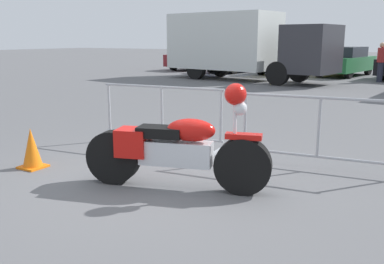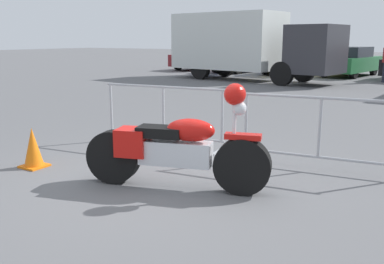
% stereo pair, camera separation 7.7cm
% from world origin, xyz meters
% --- Properties ---
extents(ground_plane, '(120.00, 120.00, 0.00)m').
position_xyz_m(ground_plane, '(0.00, 0.00, 0.00)').
color(ground_plane, '#5B5B5E').
extents(motorcycle, '(2.34, 0.87, 1.35)m').
position_xyz_m(motorcycle, '(0.30, 0.05, 0.51)').
color(motorcycle, black).
rests_on(motorcycle, ground).
extents(crowd_barrier_near, '(2.26, 0.68, 1.07)m').
position_xyz_m(crowd_barrier_near, '(-1.04, 1.72, 0.55)').
color(crowd_barrier_near, '#9EA0A5').
rests_on(crowd_barrier_near, ground).
extents(crowd_barrier_far, '(2.26, 0.68, 1.07)m').
position_xyz_m(crowd_barrier_far, '(1.65, 1.72, 0.55)').
color(crowd_barrier_far, '#9EA0A5').
rests_on(crowd_barrier_far, ground).
extents(box_truck, '(7.96, 3.46, 2.98)m').
position_xyz_m(box_truck, '(-4.94, 13.64, 1.64)').
color(box_truck, silver).
rests_on(box_truck, ground).
extents(parked_car_maroon, '(2.35, 4.37, 1.41)m').
position_xyz_m(parked_car_maroon, '(-9.93, 18.45, 0.71)').
color(parked_car_maroon, maroon).
rests_on(parked_car_maroon, ground).
extents(parked_car_blue, '(2.40, 4.46, 1.44)m').
position_xyz_m(parked_car_blue, '(-7.04, 17.86, 0.73)').
color(parked_car_blue, '#284799').
rests_on(parked_car_blue, ground).
extents(parked_car_yellow, '(2.54, 4.71, 1.52)m').
position_xyz_m(parked_car_yellow, '(-4.15, 18.11, 0.77)').
color(parked_car_yellow, yellow).
rests_on(parked_car_yellow, ground).
extents(parked_car_green, '(2.42, 4.50, 1.45)m').
position_xyz_m(parked_car_green, '(-1.27, 18.29, 0.73)').
color(parked_car_green, '#236B38').
rests_on(parked_car_green, ground).
extents(pedestrian, '(0.44, 0.44, 1.69)m').
position_xyz_m(pedestrian, '(0.71, 15.82, 0.92)').
color(pedestrian, '#262838').
rests_on(pedestrian, ground).
extents(traffic_cone, '(0.34, 0.34, 0.59)m').
position_xyz_m(traffic_cone, '(-1.97, -0.28, 0.29)').
color(traffic_cone, orange).
rests_on(traffic_cone, ground).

